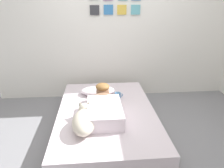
{
  "coord_description": "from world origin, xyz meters",
  "views": [
    {
      "loc": [
        -0.37,
        -2.27,
        1.7
      ],
      "look_at": [
        -0.13,
        0.48,
        0.58
      ],
      "focal_mm": 33.35,
      "sensor_mm": 36.0,
      "label": 1
    }
  ],
  "objects": [
    {
      "name": "back_wall",
      "position": [
        -0.0,
        1.42,
        1.25
      ],
      "size": [
        4.24,
        0.12,
        2.5
      ],
      "color": "silver",
      "rests_on": "ground"
    },
    {
      "name": "pillow",
      "position": [
        -0.34,
        0.7,
        0.39
      ],
      "size": [
        0.52,
        0.32,
        0.11
      ],
      "primitive_type": "ellipsoid",
      "color": "silver",
      "rests_on": "bed"
    },
    {
      "name": "coffee_cup",
      "position": [
        -0.04,
        0.55,
        0.37
      ],
      "size": [
        0.12,
        0.09,
        0.07
      ],
      "color": "teal",
      "rests_on": "bed"
    },
    {
      "name": "bed",
      "position": [
        -0.23,
        0.18,
        0.16
      ],
      "size": [
        1.31,
        1.99,
        0.33
      ],
      "color": "#726051",
      "rests_on": "ground"
    },
    {
      "name": "dog",
      "position": [
        -0.51,
        -0.23,
        0.44
      ],
      "size": [
        0.26,
        0.57,
        0.21
      ],
      "color": "beige",
      "rests_on": "bed"
    },
    {
      "name": "cell_phone",
      "position": [
        -0.11,
        -0.28,
        0.34
      ],
      "size": [
        0.07,
        0.14,
        0.01
      ],
      "primitive_type": "cube",
      "color": "black",
      "rests_on": "bed"
    },
    {
      "name": "ground_plane",
      "position": [
        0.0,
        0.0,
        0.0
      ],
      "size": [
        12.48,
        12.48,
        0.0
      ],
      "primitive_type": "plane",
      "color": "gray"
    },
    {
      "name": "person_lying",
      "position": [
        -0.27,
        0.09,
        0.44
      ],
      "size": [
        0.43,
        0.92,
        0.27
      ],
      "color": "silver",
      "rests_on": "bed"
    }
  ]
}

